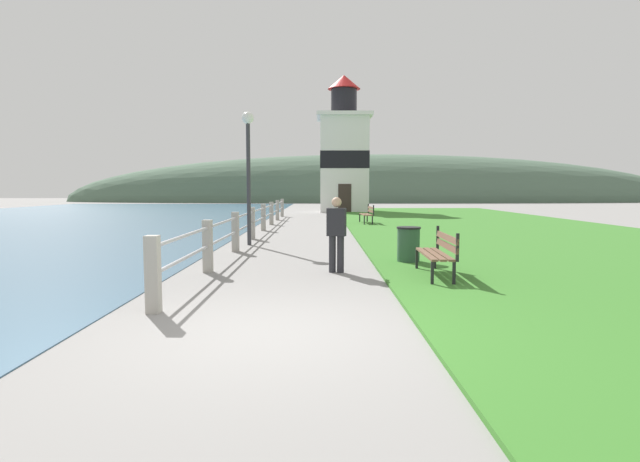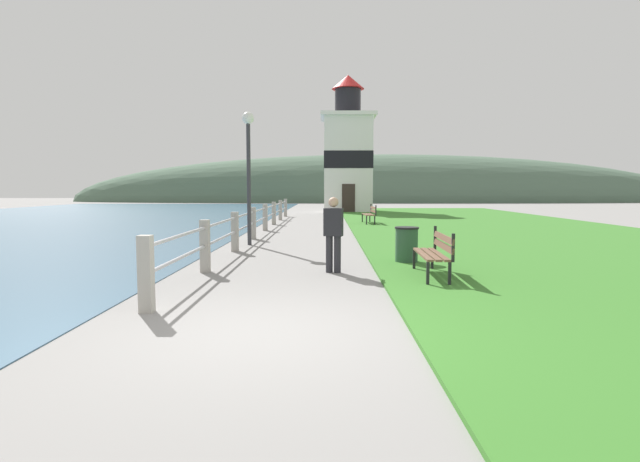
{
  "view_description": "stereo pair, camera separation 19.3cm",
  "coord_description": "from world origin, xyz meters",
  "px_view_note": "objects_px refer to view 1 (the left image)",
  "views": [
    {
      "loc": [
        0.6,
        -5.73,
        1.71
      ],
      "look_at": [
        0.58,
        10.64,
        0.3
      ],
      "focal_mm": 28.0,
      "sensor_mm": 36.0,
      "label": 1
    },
    {
      "loc": [
        0.79,
        -5.73,
        1.71
      ],
      "look_at": [
        0.58,
        10.64,
        0.3
      ],
      "focal_mm": 28.0,
      "sensor_mm": 36.0,
      "label": 2
    }
  ],
  "objects_px": {
    "person_strolling": "(337,232)",
    "lighthouse": "(344,155)",
    "park_bench_near": "(439,251)",
    "trash_bin": "(409,245)",
    "lamp_post": "(249,153)",
    "park_bench_midway": "(368,213)"
  },
  "relations": [
    {
      "from": "park_bench_near",
      "to": "park_bench_midway",
      "type": "height_order",
      "value": "same"
    },
    {
      "from": "person_strolling",
      "to": "lamp_post",
      "type": "xyz_separation_m",
      "value": [
        -2.47,
        4.93,
        1.91
      ]
    },
    {
      "from": "park_bench_midway",
      "to": "trash_bin",
      "type": "relative_size",
      "value": 2.16
    },
    {
      "from": "park_bench_midway",
      "to": "trash_bin",
      "type": "bearing_deg",
      "value": 86.49
    },
    {
      "from": "lighthouse",
      "to": "trash_bin",
      "type": "relative_size",
      "value": 11.59
    },
    {
      "from": "person_strolling",
      "to": "lighthouse",
      "type": "bearing_deg",
      "value": 9.35
    },
    {
      "from": "park_bench_midway",
      "to": "person_strolling",
      "type": "bearing_deg",
      "value": 79.59
    },
    {
      "from": "trash_bin",
      "to": "lamp_post",
      "type": "height_order",
      "value": "lamp_post"
    },
    {
      "from": "park_bench_near",
      "to": "person_strolling",
      "type": "bearing_deg",
      "value": -17.98
    },
    {
      "from": "lighthouse",
      "to": "lamp_post",
      "type": "bearing_deg",
      "value": -100.24
    },
    {
      "from": "park_bench_midway",
      "to": "lighthouse",
      "type": "xyz_separation_m",
      "value": [
        -0.55,
        12.72,
        3.54
      ]
    },
    {
      "from": "trash_bin",
      "to": "lamp_post",
      "type": "xyz_separation_m",
      "value": [
        -4.13,
        3.77,
        2.31
      ]
    },
    {
      "from": "lighthouse",
      "to": "lamp_post",
      "type": "distance_m",
      "value": 21.68
    },
    {
      "from": "park_bench_midway",
      "to": "lighthouse",
      "type": "bearing_deg",
      "value": -89.85
    },
    {
      "from": "park_bench_midway",
      "to": "lamp_post",
      "type": "relative_size",
      "value": 0.46
    },
    {
      "from": "park_bench_near",
      "to": "trash_bin",
      "type": "relative_size",
      "value": 2.11
    },
    {
      "from": "lighthouse",
      "to": "person_strolling",
      "type": "bearing_deg",
      "value": -93.01
    },
    {
      "from": "park_bench_near",
      "to": "lighthouse",
      "type": "distance_m",
      "value": 27.15
    },
    {
      "from": "trash_bin",
      "to": "lamp_post",
      "type": "relative_size",
      "value": 0.21
    },
    {
      "from": "person_strolling",
      "to": "park_bench_near",
      "type": "bearing_deg",
      "value": -97.71
    },
    {
      "from": "lighthouse",
      "to": "trash_bin",
      "type": "height_order",
      "value": "lighthouse"
    },
    {
      "from": "park_bench_midway",
      "to": "park_bench_near",
      "type": "bearing_deg",
      "value": 87.63
    }
  ]
}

